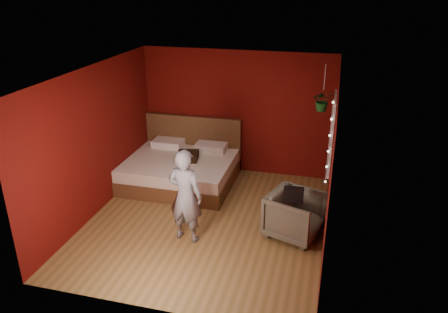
% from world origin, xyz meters
% --- Properties ---
extents(floor, '(4.50, 4.50, 0.00)m').
position_xyz_m(floor, '(0.00, 0.00, 0.00)').
color(floor, olive).
rests_on(floor, ground).
extents(room_walls, '(4.04, 4.54, 2.62)m').
position_xyz_m(room_walls, '(0.00, 0.00, 1.68)').
color(room_walls, '#5C0B09').
rests_on(room_walls, ground).
extents(window, '(0.05, 0.97, 1.27)m').
position_xyz_m(window, '(1.97, 0.90, 1.50)').
color(window, white).
rests_on(window, room_walls).
extents(fairy_lights, '(0.04, 0.04, 1.45)m').
position_xyz_m(fairy_lights, '(1.94, 0.38, 1.50)').
color(fairy_lights, silver).
rests_on(fairy_lights, room_walls).
extents(bed, '(2.13, 1.81, 1.17)m').
position_xyz_m(bed, '(-0.95, 1.39, 0.31)').
color(bed, brown).
rests_on(bed, ground).
extents(person, '(0.62, 0.45, 1.56)m').
position_xyz_m(person, '(-0.16, -0.60, 0.78)').
color(person, slate).
rests_on(person, ground).
extents(armchair, '(1.05, 1.03, 0.76)m').
position_xyz_m(armchair, '(1.52, -0.06, 0.38)').
color(armchair, '#5B5A48').
rests_on(armchair, ground).
extents(handbag, '(0.31, 0.16, 0.22)m').
position_xyz_m(handbag, '(1.49, -0.29, 0.87)').
color(handbag, black).
rests_on(handbag, armchair).
extents(throw_pillow, '(0.48, 0.48, 0.15)m').
position_xyz_m(throw_pillow, '(-0.79, 1.33, 0.61)').
color(throw_pillow, black).
rests_on(throw_pillow, bed).
extents(hanging_plant, '(0.39, 0.36, 0.81)m').
position_xyz_m(hanging_plant, '(1.76, 1.17, 1.98)').
color(hanging_plant, silver).
rests_on(hanging_plant, room_walls).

